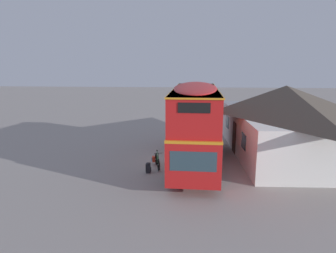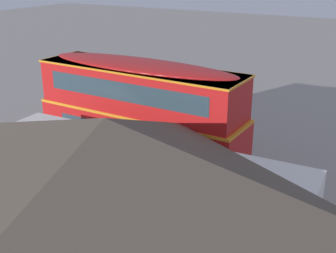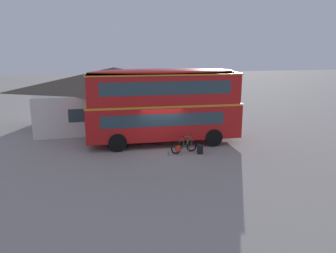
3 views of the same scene
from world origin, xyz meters
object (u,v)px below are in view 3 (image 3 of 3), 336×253
(double_decker_bus, at_px, (164,103))
(touring_bicycle, at_px, (183,147))
(backpack_on_ground, at_px, (200,149))
(water_bottle_blue_sports, at_px, (168,154))

(double_decker_bus, height_order, touring_bicycle, double_decker_bus)
(touring_bicycle, xyz_separation_m, backpack_on_ground, (0.90, -0.37, -0.08))
(double_decker_bus, bearing_deg, backpack_on_ground, -57.22)
(touring_bicycle, bearing_deg, backpack_on_ground, -22.46)
(touring_bicycle, relative_size, backpack_on_ground, 2.92)
(water_bottle_blue_sports, bearing_deg, double_decker_bus, 84.33)
(double_decker_bus, relative_size, touring_bicycle, 5.76)
(double_decker_bus, xyz_separation_m, touring_bicycle, (0.74, -2.18, -2.27))
(double_decker_bus, bearing_deg, water_bottle_blue_sports, -95.67)
(touring_bicycle, relative_size, water_bottle_blue_sports, 7.04)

